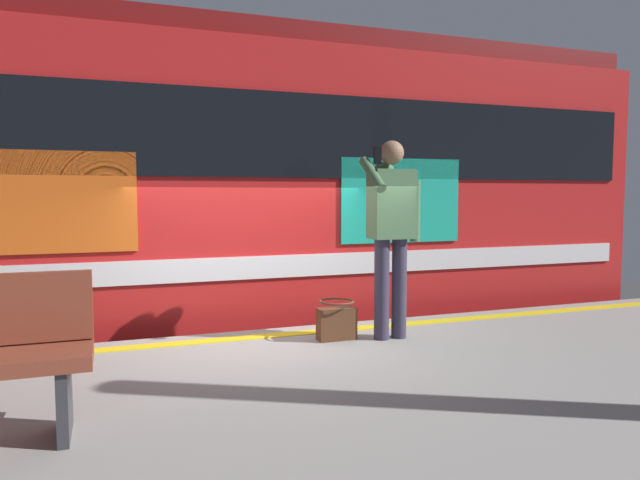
% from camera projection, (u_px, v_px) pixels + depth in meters
% --- Properties ---
extents(ground_plane, '(24.56, 24.56, 0.00)m').
position_uv_depth(ground_plane, '(261.00, 435.00, 5.86)').
color(ground_plane, '#3D3D3F').
extents(safety_line, '(16.04, 0.16, 0.01)m').
position_uv_depth(safety_line, '(268.00, 336.00, 5.50)').
color(safety_line, yellow).
rests_on(safety_line, platform).
extents(track_rail_near, '(21.28, 0.08, 0.16)m').
position_uv_depth(track_rail_near, '(236.00, 390.00, 6.98)').
color(track_rail_near, slate).
rests_on(track_rail_near, ground).
extents(track_rail_far, '(21.28, 0.08, 0.16)m').
position_uv_depth(track_rail_far, '(215.00, 359.00, 8.32)').
color(track_rail_far, slate).
rests_on(track_rail_far, ground).
extents(train_carriage, '(10.48, 2.96, 4.15)m').
position_uv_depth(train_carriage, '(219.00, 180.00, 7.43)').
color(train_carriage, red).
rests_on(train_carriage, ground).
extents(passenger, '(0.57, 0.55, 1.83)m').
position_uv_depth(passenger, '(391.00, 222.00, 5.35)').
color(passenger, '#383347').
rests_on(passenger, platform).
extents(handbag, '(0.36, 0.32, 0.37)m').
position_uv_depth(handbag, '(337.00, 321.00, 5.36)').
color(handbag, '#59331E').
rests_on(handbag, platform).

